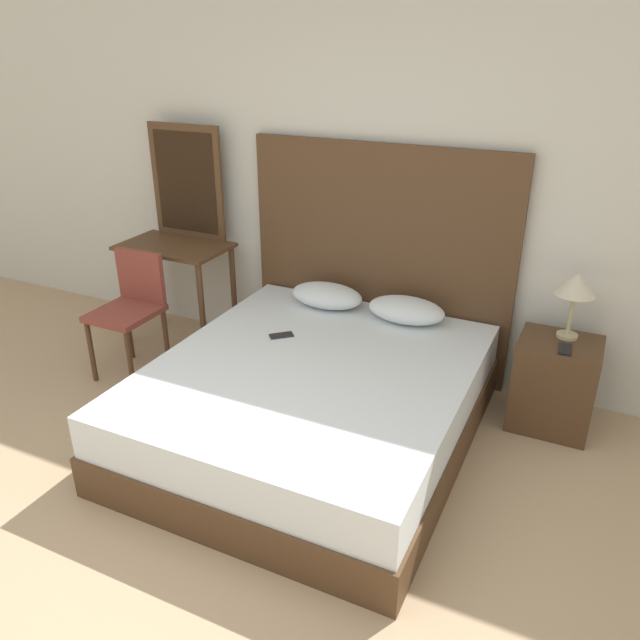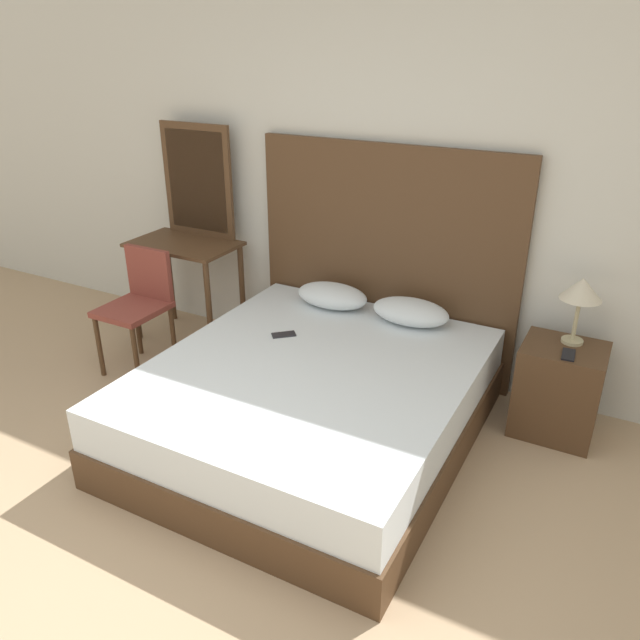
{
  "view_description": "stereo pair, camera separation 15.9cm",
  "coord_description": "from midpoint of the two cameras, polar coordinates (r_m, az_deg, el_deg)",
  "views": [
    {
      "loc": [
        1.53,
        -1.3,
        2.26
      ],
      "look_at": [
        0.13,
        1.64,
        0.74
      ],
      "focal_mm": 35.0,
      "sensor_mm": 36.0,
      "label": 1
    },
    {
      "loc": [
        1.68,
        -1.23,
        2.26
      ],
      "look_at": [
        0.13,
        1.64,
        0.74
      ],
      "focal_mm": 35.0,
      "sensor_mm": 36.0,
      "label": 2
    }
  ],
  "objects": [
    {
      "name": "ground_plane",
      "position": [
        3.04,
        -17.0,
        -24.41
      ],
      "size": [
        16.0,
        16.0,
        0.0
      ],
      "primitive_type": "plane",
      "color": "tan"
    },
    {
      "name": "wall_back",
      "position": [
        4.35,
        6.17,
        12.68
      ],
      "size": [
        10.0,
        0.06,
        2.7
      ],
      "color": "silver",
      "rests_on": "ground_plane"
    },
    {
      "name": "bed",
      "position": [
        3.75,
        0.47,
        -7.54
      ],
      "size": [
        1.79,
        2.06,
        0.49
      ],
      "color": "#4C331E",
      "rests_on": "ground_plane"
    },
    {
      "name": "headboard",
      "position": [
        4.38,
        7.0,
        5.3
      ],
      "size": [
        1.88,
        0.05,
        1.61
      ],
      "color": "#4C331E",
      "rests_on": "ground_plane"
    },
    {
      "name": "pillow_left",
      "position": [
        4.37,
        2.17,
        2.23
      ],
      "size": [
        0.52,
        0.31,
        0.16
      ],
      "color": "silver",
      "rests_on": "bed"
    },
    {
      "name": "pillow_right",
      "position": [
        4.17,
        9.37,
        0.74
      ],
      "size": [
        0.52,
        0.31,
        0.16
      ],
      "color": "silver",
      "rests_on": "bed"
    },
    {
      "name": "phone_on_bed",
      "position": [
        3.98,
        -2.2,
        -1.35
      ],
      "size": [
        0.16,
        0.15,
        0.01
      ],
      "color": "#232328",
      "rests_on": "bed"
    },
    {
      "name": "nightstand",
      "position": [
        4.08,
        21.98,
        -5.95
      ],
      "size": [
        0.48,
        0.41,
        0.58
      ],
      "color": "#4C331E",
      "rests_on": "ground_plane"
    },
    {
      "name": "table_lamp",
      "position": [
        3.9,
        23.88,
        2.39
      ],
      "size": [
        0.24,
        0.24,
        0.41
      ],
      "color": "tan",
      "rests_on": "nightstand"
    },
    {
      "name": "phone_on_nightstand",
      "position": [
        3.85,
        22.87,
        -2.95
      ],
      "size": [
        0.08,
        0.16,
        0.01
      ],
      "color": "black",
      "rests_on": "nightstand"
    },
    {
      "name": "vanity_desk",
      "position": [
        4.92,
        -11.3,
        5.17
      ],
      "size": [
        0.82,
        0.5,
        0.8
      ],
      "color": "#4C331E",
      "rests_on": "ground_plane"
    },
    {
      "name": "vanity_mirror",
      "position": [
        4.93,
        -10.21,
        12.4
      ],
      "size": [
        0.62,
        0.03,
        0.85
      ],
      "color": "#4C331E",
      "rests_on": "vanity_desk"
    },
    {
      "name": "chair",
      "position": [
        4.6,
        -15.23,
        1.72
      ],
      "size": [
        0.41,
        0.44,
        0.87
      ],
      "color": "brown",
      "rests_on": "ground_plane"
    }
  ]
}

